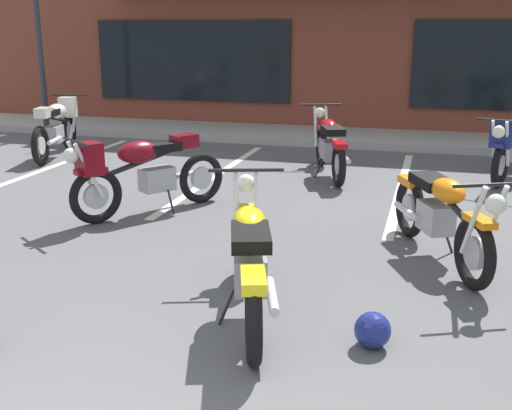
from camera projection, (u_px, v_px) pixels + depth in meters
ground_plane at (227, 269)px, 5.94m from camera, size 80.00×80.00×0.00m
sidewalk_kerb at (341, 137)px, 12.62m from camera, size 22.00×1.80×0.14m
brick_storefront_building at (367, 37)px, 15.57m from camera, size 17.15×6.69×3.83m
painted_stall_lines at (305, 181)px, 9.30m from camera, size 13.81×4.80×0.01m
motorcycle_foreground_classic at (250, 259)px, 4.88m from camera, size 0.99×2.04×0.98m
motorcycle_red_sportbike at (57, 125)px, 11.05m from camera, size 0.88×2.08×0.98m
motorcycle_silver_naked at (142, 171)px, 7.55m from camera, size 1.44×1.82×0.98m
motorcycle_blue_standard at (512, 144)px, 9.27m from camera, size 1.00×2.03×0.98m
motorcycle_green_cafe_racer at (330, 145)px, 9.57m from camera, size 1.03×2.03×0.98m
motorcycle_cream_vintage at (440, 214)px, 6.04m from camera, size 1.15×1.97×0.98m
helmet_on_pavement at (373, 330)px, 4.46m from camera, size 0.26×0.26×0.26m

